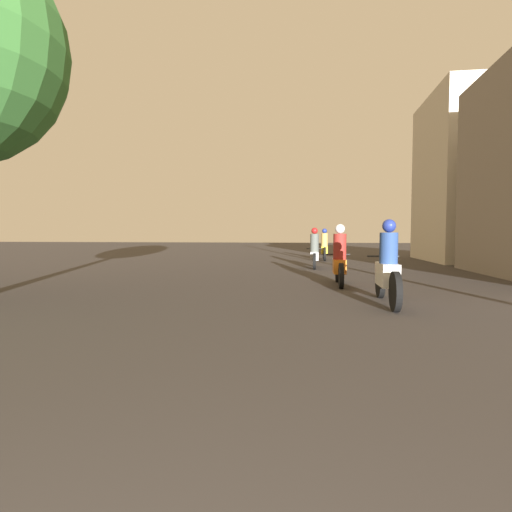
# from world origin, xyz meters

# --- Properties ---
(motorcycle_white) EXTENTS (0.60, 2.15, 1.55)m
(motorcycle_white) POSITION_xyz_m (1.67, 7.79, 0.62)
(motorcycle_white) COLOR black
(motorcycle_white) RESTS_ON ground_plane
(motorcycle_orange) EXTENTS (0.60, 1.88, 1.53)m
(motorcycle_orange) POSITION_xyz_m (0.99, 10.44, 0.62)
(motorcycle_orange) COLOR black
(motorcycle_orange) RESTS_ON ground_plane
(motorcycle_silver) EXTENTS (0.60, 1.87, 1.53)m
(motorcycle_silver) POSITION_xyz_m (0.40, 15.50, 0.62)
(motorcycle_silver) COLOR black
(motorcycle_silver) RESTS_ON ground_plane
(motorcycle_yellow) EXTENTS (0.60, 2.05, 1.56)m
(motorcycle_yellow) POSITION_xyz_m (0.91, 20.18, 0.62)
(motorcycle_yellow) COLOR black
(motorcycle_yellow) RESTS_ON ground_plane
(building_right_far) EXTENTS (4.80, 5.86, 7.83)m
(building_right_far) POSITION_xyz_m (8.14, 20.53, 3.91)
(building_right_far) COLOR beige
(building_right_far) RESTS_ON ground_plane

